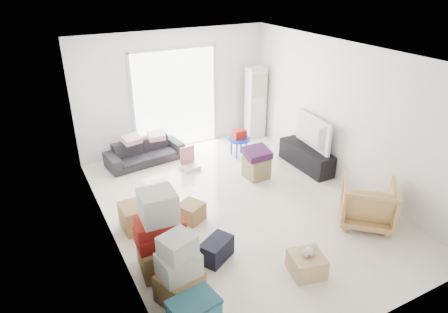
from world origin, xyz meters
TOP-DOWN VIEW (x-y plane):
  - room_shell at (0.00, 0.00)m, footprint 4.98×6.48m
  - sliding_door at (0.00, 2.98)m, footprint 2.10×0.04m
  - ac_tower at (1.95, 2.65)m, footprint 0.45×0.30m
  - tv_console at (2.00, 0.66)m, footprint 0.42×1.38m
  - television at (2.00, 0.66)m, footprint 0.78×1.22m
  - sofa at (-0.95, 2.50)m, footprint 1.72×0.68m
  - pillow_left at (-1.20, 2.54)m, footprint 0.47×0.40m
  - pillow_right at (-0.67, 2.48)m, footprint 0.39×0.32m
  - armchair at (1.59, -1.44)m, footprint 1.13×1.13m
  - box_stack_a at (-1.80, -1.56)m, footprint 0.65×0.60m
  - box_stack_b at (-1.80, -0.90)m, footprint 0.69×0.67m
  - box_stack_c at (-1.77, 0.21)m, footprint 0.62×0.52m
  - loose_box at (-0.96, -0.00)m, footprint 0.51×0.51m
  - duffel_bag at (-1.04, -1.09)m, footprint 0.59×0.52m
  - ottoman at (0.83, 0.78)m, footprint 0.45×0.45m
  - blanket at (0.83, 0.78)m, footprint 0.52×0.52m
  - kids_table at (1.01, 1.81)m, footprint 0.51×0.51m
  - toy_walker at (-0.23, 1.76)m, footprint 0.40×0.36m
  - wood_crate at (-0.06, -1.95)m, footprint 0.54×0.54m
  - plush_bunny at (-0.03, -1.94)m, footprint 0.29×0.17m

SIDE VIEW (x-z plane):
  - toy_walker at x=-0.23m, z-range -0.11..0.37m
  - wood_crate at x=-0.06m, z-range 0.00..0.30m
  - loose_box at x=-0.96m, z-range 0.00..0.31m
  - duffel_bag at x=-1.04m, z-range 0.00..0.33m
  - ottoman at x=0.83m, z-range 0.00..0.43m
  - box_stack_c at x=-1.77m, z-range 0.00..0.43m
  - tv_console at x=2.00m, z-range 0.00..0.46m
  - sofa at x=-0.95m, z-range 0.00..0.65m
  - plush_bunny at x=-0.03m, z-range 0.29..0.44m
  - armchair at x=1.59m, z-range 0.00..0.85m
  - box_stack_a at x=-1.80m, z-range -0.05..0.92m
  - kids_table at x=1.01m, z-range 0.13..0.77m
  - blanket at x=0.83m, z-range 0.43..0.57m
  - television at x=2.00m, z-range 0.46..0.61m
  - box_stack_b at x=-1.80m, z-range -0.08..1.17m
  - pillow_right at x=-0.67m, z-range 0.65..0.78m
  - pillow_left at x=-1.20m, z-range 0.65..0.78m
  - ac_tower at x=1.95m, z-range 0.00..1.75m
  - sliding_door at x=0.00m, z-range 0.08..2.41m
  - room_shell at x=0.00m, z-range -0.24..2.94m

